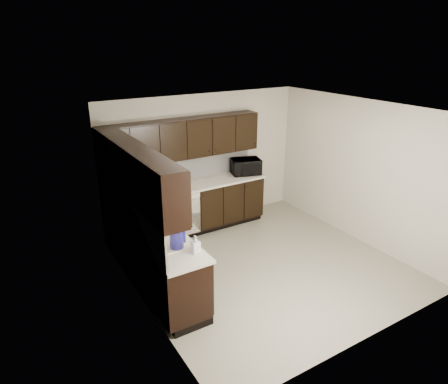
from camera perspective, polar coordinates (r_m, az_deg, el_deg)
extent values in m
plane|color=gray|center=(6.58, 5.73, -10.37)|extent=(4.00, 4.00, 0.00)
plane|color=white|center=(5.69, 6.67, 11.61)|extent=(4.00, 4.00, 0.00)
cube|color=#B8B09D|center=(7.61, -2.95, 4.53)|extent=(4.00, 0.02, 2.50)
cube|color=#B8B09D|center=(5.15, -11.95, -4.42)|extent=(0.02, 4.00, 2.50)
cube|color=#B8B09D|center=(7.35, 18.72, 2.79)|extent=(0.02, 4.00, 2.50)
cube|color=#B8B09D|center=(4.75, 20.98, -7.75)|extent=(4.00, 0.02, 2.50)
cube|color=black|center=(7.43, -5.12, -2.56)|extent=(3.00, 0.60, 0.90)
cube|color=black|center=(5.86, -9.59, -9.75)|extent=(0.60, 2.20, 0.90)
cube|color=black|center=(7.62, -5.13, -5.23)|extent=(3.00, 0.54, 0.10)
cube|color=black|center=(6.08, -9.09, -12.91)|extent=(0.54, 2.20, 0.10)
cube|color=beige|center=(7.25, -5.24, 0.84)|extent=(3.03, 0.63, 0.04)
cube|color=beige|center=(5.63, -9.88, -5.65)|extent=(0.63, 2.23, 0.04)
cube|color=silver|center=(7.41, -6.30, 3.39)|extent=(3.00, 0.02, 0.48)
cube|color=silver|center=(5.70, -13.86, -2.75)|extent=(0.02, 2.80, 0.48)
cube|color=black|center=(7.12, -5.96, 7.59)|extent=(3.00, 0.33, 0.70)
cube|color=black|center=(5.39, -12.31, 2.70)|extent=(0.33, 2.47, 0.70)
cube|color=beige|center=(7.09, -5.54, -3.33)|extent=(0.58, 0.02, 0.78)
cube|color=beige|center=(6.95, -5.62, -0.80)|extent=(0.58, 0.03, 0.08)
cylinder|color=black|center=(6.94, -5.56, -0.85)|extent=(0.04, 0.02, 0.04)
cube|color=beige|center=(5.38, -8.49, -6.62)|extent=(0.54, 0.82, 0.03)
cube|color=beige|center=(5.26, -7.57, -8.33)|extent=(0.42, 0.34, 0.16)
cube|color=beige|center=(5.59, -9.26, -6.56)|extent=(0.42, 0.34, 0.16)
cylinder|color=silver|center=(5.25, -10.78, -5.96)|extent=(0.03, 0.03, 0.26)
cylinder|color=silver|center=(5.22, -10.35, -4.67)|extent=(0.14, 0.02, 0.02)
cylinder|color=#B2B2B7|center=(5.24, -7.59, -8.05)|extent=(0.20, 0.20, 0.10)
imported|color=black|center=(7.76, 3.12, 3.64)|extent=(0.63, 0.51, 0.30)
imported|color=gray|center=(4.99, -4.09, -7.41)|extent=(0.10, 0.10, 0.22)
imported|color=gray|center=(5.30, -10.25, -5.98)|extent=(0.10, 0.10, 0.21)
cube|color=#B0AFB2|center=(6.87, -14.95, 0.05)|extent=(0.35, 0.28, 0.20)
cube|color=white|center=(6.50, -13.23, -1.13)|extent=(0.50, 0.42, 0.17)
cylinder|color=#120E84|center=(5.07, -6.78, -6.76)|extent=(0.21, 0.21, 0.26)
cylinder|color=#0B767D|center=(6.26, -11.08, -1.71)|extent=(0.11, 0.11, 0.20)
cylinder|color=white|center=(6.14, -10.66, -1.44)|extent=(0.20, 0.20, 0.34)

